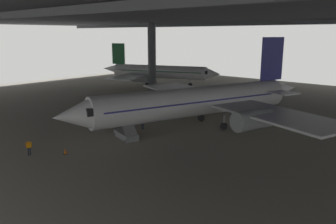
# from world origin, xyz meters

# --- Properties ---
(ground_plane) EXTENTS (110.00, 110.00, 0.00)m
(ground_plane) POSITION_xyz_m (0.00, 0.00, 0.00)
(ground_plane) COLOR gray
(hangar_structure) EXTENTS (121.00, 99.00, 14.96)m
(hangar_structure) POSITION_xyz_m (-0.06, 13.75, 14.33)
(hangar_structure) COLOR #4C4F54
(hangar_structure) RESTS_ON ground_plane
(airplane_main) EXTENTS (33.95, 34.23, 11.07)m
(airplane_main) POSITION_xyz_m (2.13, 6.40, 3.38)
(airplane_main) COLOR white
(airplane_main) RESTS_ON ground_plane
(boarding_stairs) EXTENTS (4.35, 2.66, 4.58)m
(boarding_stairs) POSITION_xyz_m (-1.56, -2.66, 0.72)
(boarding_stairs) COLOR slate
(boarding_stairs) RESTS_ON ground_plane
(crew_worker_near_nose) EXTENTS (0.31, 0.53, 1.56)m
(crew_worker_near_nose) POSITION_xyz_m (-4.30, -12.67, 0.88)
(crew_worker_near_nose) COLOR #232838
(crew_worker_near_nose) RESTS_ON ground_plane
(crew_worker_by_stairs) EXTENTS (0.28, 0.54, 1.57)m
(crew_worker_by_stairs) POSITION_xyz_m (-2.54, 1.03, 0.89)
(crew_worker_by_stairs) COLOR #232838
(crew_worker_by_stairs) RESTS_ON ground_plane
(airplane_distant) EXTENTS (27.71, 27.58, 9.34)m
(airplane_distant) POSITION_xyz_m (-26.60, 29.59, 3.05)
(airplane_distant) COLOR white
(airplane_distant) RESTS_ON ground_plane
(traffic_cone_orange) EXTENTS (0.36, 0.36, 0.60)m
(traffic_cone_orange) POSITION_xyz_m (-2.01, -10.17, 0.29)
(traffic_cone_orange) COLOR black
(traffic_cone_orange) RESTS_ON ground_plane
(baggage_tug) EXTENTS (1.92, 2.48, 0.90)m
(baggage_tug) POSITION_xyz_m (-2.60, 13.89, 0.53)
(baggage_tug) COLOR yellow
(baggage_tug) RESTS_ON ground_plane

